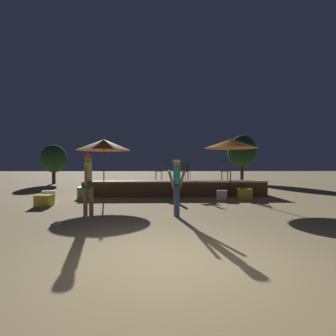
# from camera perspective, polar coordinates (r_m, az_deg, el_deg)

# --- Properties ---
(ground_plane) EXTENTS (120.00, 120.00, 0.00)m
(ground_plane) POSITION_cam_1_polar(r_m,az_deg,el_deg) (4.38, 1.55, -20.03)
(ground_plane) COLOR tan
(wooden_deck) EXTENTS (8.91, 2.62, 0.76)m
(wooden_deck) POSITION_cam_1_polar(r_m,az_deg,el_deg) (13.82, 1.34, -4.31)
(wooden_deck) COLOR brown
(wooden_deck) RESTS_ON ground
(patio_umbrella_0) EXTENTS (2.48, 2.48, 2.82)m
(patio_umbrella_0) POSITION_cam_1_polar(r_m,az_deg,el_deg) (12.65, 13.47, 5.13)
(patio_umbrella_0) COLOR brown
(patio_umbrella_0) RESTS_ON ground
(patio_umbrella_1) EXTENTS (2.55, 2.55, 2.84)m
(patio_umbrella_1) POSITION_cam_1_polar(r_m,az_deg,el_deg) (12.84, -13.80, 4.91)
(patio_umbrella_1) COLOR brown
(patio_umbrella_1) RESTS_ON ground
(cube_seat_0) EXTENTS (0.68, 0.68, 0.49)m
(cube_seat_0) POSITION_cam_1_polar(r_m,az_deg,el_deg) (13.07, -17.64, -5.07)
(cube_seat_0) COLOR #4CC651
(cube_seat_0) RESTS_ON ground
(cube_seat_1) EXTENTS (0.72, 0.72, 0.48)m
(cube_seat_1) POSITION_cam_1_polar(r_m,az_deg,el_deg) (12.37, 16.30, -5.40)
(cube_seat_1) COLOR yellow
(cube_seat_1) RESTS_ON ground
(cube_seat_2) EXTENTS (0.57, 0.57, 0.42)m
(cube_seat_2) POSITION_cam_1_polar(r_m,az_deg,el_deg) (11.88, 11.67, -5.78)
(cube_seat_2) COLOR white
(cube_seat_2) RESTS_ON ground
(cube_seat_3) EXTENTS (0.64, 0.64, 0.47)m
(cube_seat_3) POSITION_cam_1_polar(r_m,az_deg,el_deg) (12.06, -24.55, -5.62)
(cube_seat_3) COLOR white
(cube_seat_3) RESTS_ON ground
(cube_seat_4) EXTENTS (0.56, 0.56, 0.41)m
(cube_seat_4) POSITION_cam_1_polar(r_m,az_deg,el_deg) (10.98, -25.37, -6.39)
(cube_seat_4) COLOR yellow
(cube_seat_4) RESTS_ON ground
(person_0) EXTENTS (0.56, 0.29, 1.71)m
(person_0) POSITION_cam_1_polar(r_m,az_deg,el_deg) (7.85, 1.89, -3.61)
(person_0) COLOR #2D4C7F
(person_0) RESTS_ON ground
(person_1) EXTENTS (0.31, 0.47, 1.87)m
(person_1) POSITION_cam_1_polar(r_m,az_deg,el_deg) (8.32, -16.97, -2.52)
(person_1) COLOR #997051
(person_1) RESTS_ON ground
(bistro_chair_0) EXTENTS (0.47, 0.47, 0.90)m
(bistro_chair_0) POSITION_cam_1_polar(r_m,az_deg,el_deg) (14.30, 3.85, -0.28)
(bistro_chair_0) COLOR #47474C
(bistro_chair_0) RESTS_ON wooden_deck
(bistro_chair_1) EXTENTS (0.41, 0.41, 0.90)m
(bistro_chair_1) POSITION_cam_1_polar(r_m,az_deg,el_deg) (13.38, -1.65, -0.34)
(bistro_chair_1) COLOR #47474C
(bistro_chair_1) RESTS_ON wooden_deck
(bistro_chair_2) EXTENTS (0.44, 0.44, 0.90)m
(bistro_chair_2) POSITION_cam_1_polar(r_m,az_deg,el_deg) (14.01, 11.87, -0.31)
(bistro_chair_2) COLOR #1E4C47
(bistro_chair_2) RESTS_ON wooden_deck
(bistro_chair_3) EXTENTS (0.46, 0.45, 0.90)m
(bistro_chair_3) POSITION_cam_1_polar(r_m,az_deg,el_deg) (13.23, 3.87, -0.36)
(bistro_chair_3) COLOR #2D3338
(bistro_chair_3) RESTS_ON wooden_deck
(frisbee_disc) EXTENTS (0.26, 0.26, 0.03)m
(frisbee_disc) POSITION_cam_1_polar(r_m,az_deg,el_deg) (7.60, -23.17, -10.97)
(frisbee_disc) COLOR white
(frisbee_disc) RESTS_ON ground
(background_tree_0) EXTENTS (2.06, 2.06, 3.19)m
(background_tree_0) POSITION_cam_1_polar(r_m,az_deg,el_deg) (23.50, -23.63, 1.84)
(background_tree_0) COLOR #3D2B1C
(background_tree_0) RESTS_ON ground
(background_tree_1) EXTENTS (2.51, 2.51, 4.14)m
(background_tree_1) POSITION_cam_1_polar(r_m,az_deg,el_deg) (24.12, 15.82, 3.50)
(background_tree_1) COLOR #3D2B1C
(background_tree_1) RESTS_ON ground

